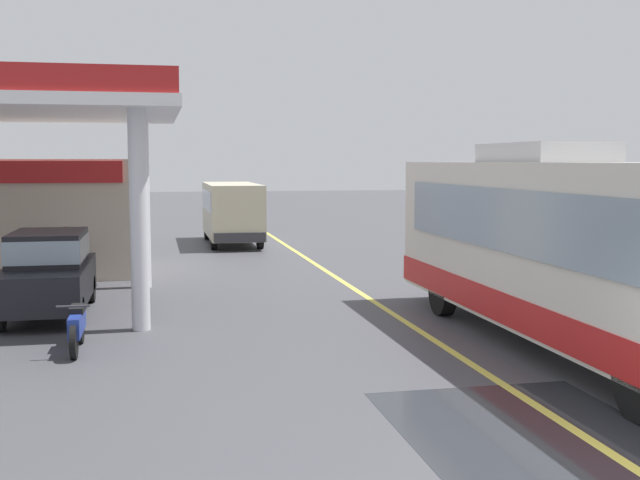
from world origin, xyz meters
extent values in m
plane|color=#424247|center=(0.00, 20.00, 0.00)|extent=(120.00, 120.00, 0.00)
cube|color=#D8CC4C|center=(0.00, 15.00, 0.00)|extent=(0.16, 50.00, 0.01)
cube|color=#26282D|center=(-0.59, 1.54, 0.00)|extent=(3.16, 4.37, 0.01)
cube|color=silver|center=(2.12, 5.71, 1.88)|extent=(2.50, 11.00, 2.90)
cube|color=red|center=(2.12, 5.71, 0.77)|extent=(2.54, 11.04, 0.56)
cube|color=#8C9EAD|center=(0.85, 5.71, 2.33)|extent=(0.06, 9.35, 1.10)
cube|color=#8C9EAD|center=(3.39, 5.71, 2.33)|extent=(0.06, 9.35, 1.10)
cube|color=#B2B2B7|center=(2.12, 6.71, 3.51)|extent=(1.60, 2.80, 0.36)
cylinder|color=black|center=(1.02, 9.01, 0.50)|extent=(0.30, 1.00, 1.00)
cylinder|color=black|center=(3.22, 9.01, 0.50)|extent=(0.30, 1.00, 1.00)
cylinder|color=silver|center=(-5.39, 8.81, 2.30)|extent=(0.36, 0.36, 4.60)
cylinder|color=silver|center=(-5.39, 14.21, 2.30)|extent=(0.36, 0.36, 4.60)
cube|color=beige|center=(-9.09, 17.71, 1.70)|extent=(7.00, 4.40, 3.40)
cube|color=#B21E1E|center=(-9.09, 15.47, 3.05)|extent=(6.30, 0.10, 0.60)
cube|color=black|center=(-7.37, 10.70, 0.72)|extent=(1.70, 4.20, 0.80)
cube|color=black|center=(-7.37, 10.90, 1.47)|extent=(1.50, 2.31, 0.70)
cube|color=#8C9EAD|center=(-7.37, 10.90, 1.47)|extent=(1.53, 2.35, 0.49)
cylinder|color=black|center=(-6.62, 9.20, 0.32)|extent=(0.20, 0.64, 0.64)
cylinder|color=black|center=(-8.12, 12.20, 0.32)|extent=(0.20, 0.64, 0.64)
cylinder|color=black|center=(-6.62, 12.20, 0.32)|extent=(0.20, 0.64, 0.64)
cube|color=#BFB799|center=(-2.05, 24.77, 1.39)|extent=(2.00, 6.00, 2.10)
cube|color=#8C9EAD|center=(-2.05, 24.77, 1.79)|extent=(2.04, 5.10, 0.80)
cube|color=#2D2D33|center=(-2.05, 21.72, 0.54)|extent=(1.90, 0.16, 0.36)
cylinder|color=black|center=(-2.93, 22.77, 0.38)|extent=(0.22, 0.76, 0.76)
cylinder|color=black|center=(-1.17, 22.77, 0.38)|extent=(0.22, 0.76, 0.76)
cylinder|color=black|center=(-2.93, 26.77, 0.38)|extent=(0.22, 0.76, 0.76)
cylinder|color=black|center=(-1.17, 26.77, 0.38)|extent=(0.22, 0.76, 0.76)
cylinder|color=black|center=(-6.47, 6.66, 0.30)|extent=(0.10, 0.60, 0.60)
cylinder|color=black|center=(-6.47, 7.86, 0.30)|extent=(0.10, 0.60, 0.60)
cube|color=navy|center=(-6.47, 7.26, 0.50)|extent=(0.20, 1.30, 0.36)
cube|color=black|center=(-6.47, 7.41, 0.72)|extent=(0.24, 0.60, 0.12)
cylinder|color=#2D2D33|center=(-6.47, 6.71, 0.90)|extent=(0.55, 0.04, 0.04)
cylinder|color=#33333F|center=(-7.44, 14.42, 0.41)|extent=(0.14, 0.14, 0.82)
cylinder|color=#33333F|center=(-7.26, 14.42, 0.41)|extent=(0.14, 0.14, 0.82)
cube|color=#3359B2|center=(-7.35, 14.42, 1.12)|extent=(0.36, 0.22, 0.60)
sphere|color=tan|center=(-7.35, 14.42, 1.55)|extent=(0.22, 0.22, 0.22)
cylinder|color=#3359B2|center=(-7.58, 14.42, 1.07)|extent=(0.09, 0.09, 0.58)
cylinder|color=#3359B2|center=(-7.12, 14.42, 1.07)|extent=(0.09, 0.09, 0.58)
camera|label=1|loc=(-5.06, -6.94, 3.35)|focal=44.01mm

